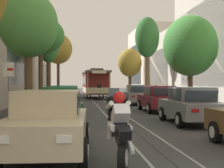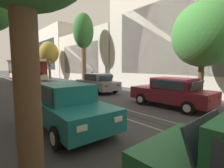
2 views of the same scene
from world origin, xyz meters
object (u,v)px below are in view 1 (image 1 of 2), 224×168
street_tree_kerb_left_fourth (49,44)px  motorcycle_with_rider (118,125)px  parked_car_grey_second_right (191,105)px  pedestrian_on_left_pavement (156,91)px  parked_car_green_second_left (60,105)px  street_tree_kerb_left_far (58,49)px  parked_car_teal_mid_left (65,98)px  street_sign_post (9,89)px  cable_car_trolley (95,83)px  street_tree_kerb_left_mid (41,36)px  parked_car_beige_near_left (48,122)px  street_tree_kerb_right_fourth (130,63)px  street_tree_kerb_left_second (29,26)px  parked_car_grey_fourth_right (137,95)px  parked_car_maroon_mid_right (159,99)px  street_tree_kerb_right_mid (147,39)px  street_tree_kerb_right_second (190,46)px

street_tree_kerb_left_fourth → motorcycle_with_rider: 29.70m
parked_car_grey_second_right → pedestrian_on_left_pavement: bearing=81.1°
parked_car_green_second_left → street_tree_kerb_left_far: street_tree_kerb_left_far is taller
parked_car_grey_second_right → parked_car_teal_mid_left: bearing=129.6°
pedestrian_on_left_pavement → street_sign_post: bearing=-116.4°
parked_car_teal_mid_left → cable_car_trolley: bearing=80.7°
street_tree_kerb_left_mid → parked_car_teal_mid_left: bearing=-70.7°
parked_car_beige_near_left → street_tree_kerb_left_far: bearing=92.7°
street_tree_kerb_right_fourth → street_tree_kerb_left_far: bearing=164.5°
parked_car_green_second_left → street_tree_kerb_left_second: street_tree_kerb_left_second is taller
parked_car_grey_fourth_right → street_tree_kerb_right_fourth: bearing=82.8°
parked_car_teal_mid_left → street_tree_kerb_left_second: 5.03m
parked_car_green_second_left → parked_car_grey_fourth_right: (5.58, 11.91, 0.00)m
parked_car_maroon_mid_right → street_tree_kerb_left_far: (-7.42, 26.13, 5.49)m
street_tree_kerb_right_mid → parked_car_maroon_mid_right: bearing=-98.8°
street_tree_kerb_left_mid → street_tree_kerb_left_fourth: (-0.17, 9.54, 0.49)m
street_tree_kerb_left_second → parked_car_maroon_mid_right: bearing=11.9°
street_tree_kerb_right_mid → pedestrian_on_left_pavement: bearing=-40.2°
motorcycle_with_rider → street_tree_kerb_right_fourth: bearing=80.5°
street_tree_kerb_left_second → street_tree_kerb_right_mid: 16.76m
street_tree_kerb_left_mid → pedestrian_on_left_pavement: size_ratio=4.19×
street_tree_kerb_left_fourth → street_tree_kerb_left_far: size_ratio=0.99×
parked_car_beige_near_left → parked_car_green_second_left: size_ratio=1.00×
cable_car_trolley → pedestrian_on_left_pavement: size_ratio=5.57×
street_tree_kerb_left_mid → street_tree_kerb_right_mid: size_ratio=0.84×
parked_car_beige_near_left → street_tree_kerb_left_mid: size_ratio=0.64×
cable_car_trolley → parked_car_green_second_left: bearing=-96.9°
parked_car_teal_mid_left → street_sign_post: street_sign_post is taller
street_tree_kerb_left_mid → cable_car_trolley: (4.86, 11.47, -3.73)m
street_tree_kerb_left_mid → motorcycle_with_rider: 20.33m
parked_car_grey_fourth_right → street_sign_post: 16.74m
street_tree_kerb_left_second → street_tree_kerb_left_mid: 8.24m
parked_car_grey_second_right → street_tree_kerb_left_second: bearing=149.6°
street_tree_kerb_right_mid → pedestrian_on_left_pavement: 5.14m
parked_car_green_second_left → street_tree_kerb_left_fourth: 22.00m
street_tree_kerb_left_far → street_tree_kerb_right_fourth: size_ratio=1.35×
parked_car_teal_mid_left → parked_car_grey_second_right: (5.61, -6.77, 0.00)m
street_tree_kerb_left_fourth → pedestrian_on_left_pavement: 12.54m
street_tree_kerb_right_mid → street_sign_post: bearing=-113.9°
cable_car_trolley → street_tree_kerb_left_fourth: bearing=-159.1°
parked_car_maroon_mid_right → street_tree_kerb_right_mid: size_ratio=0.54×
street_tree_kerb_right_fourth → street_tree_kerb_right_second: bearing=-90.8°
parked_car_grey_fourth_right → parked_car_teal_mid_left: bearing=-133.1°
parked_car_maroon_mid_right → street_tree_kerb_left_fourth: 18.70m
parked_car_beige_near_left → parked_car_maroon_mid_right: bearing=63.9°
parked_car_green_second_left → pedestrian_on_left_pavement: 18.67m
parked_car_grey_fourth_right → street_tree_kerb_left_mid: (-7.61, -0.16, 4.59)m
pedestrian_on_left_pavement → street_tree_kerb_right_mid: bearing=139.8°
parked_car_grey_second_right → street_tree_kerb_left_fourth: (-7.81, 22.11, 5.08)m
parked_car_teal_mid_left → cable_car_trolley: (2.83, 17.27, 0.86)m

